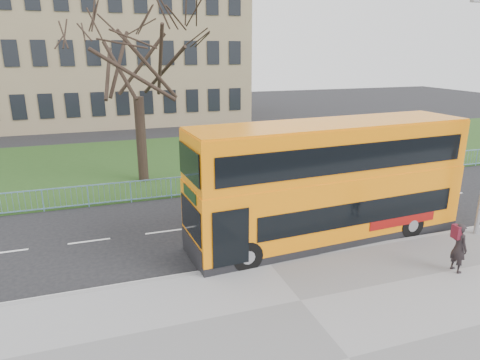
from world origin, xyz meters
The scene contains 9 objects.
ground centered at (0.00, 0.00, 0.00)m, with size 120.00×120.00×0.00m, color black.
pavement centered at (0.00, -6.75, 0.06)m, with size 80.00×10.50×0.12m, color slate.
kerb centered at (0.00, -1.55, 0.07)m, with size 80.00×0.20×0.14m, color gray.
grass_verge centered at (0.00, 14.30, 0.04)m, with size 80.00×15.40×0.08m, color #203D16.
guard_railing centered at (0.00, 6.60, 0.55)m, with size 40.00×0.12×1.10m, color #70A2C8, non-canonical shape.
bare_tree centered at (-3.00, 10.00, 5.74)m, with size 7.93×7.93×11.33m, color black, non-canonical shape.
civic_building centered at (-5.00, 35.00, 7.00)m, with size 30.00×15.00×14.00m, color #897357.
yellow_bus centered at (3.03, -0.27, 2.49)m, with size 11.22×3.35×4.64m.
pedestrian centered at (5.77, -4.17, 0.97)m, with size 0.62×0.41×1.71m, color black.
Camera 1 is at (-5.27, -14.11, 7.28)m, focal length 32.00 mm.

